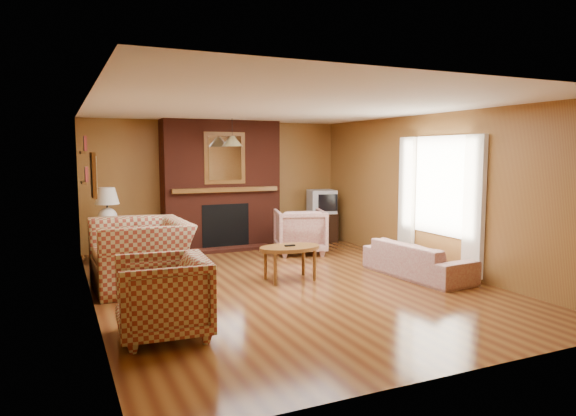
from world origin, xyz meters
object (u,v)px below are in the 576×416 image
table_lamp (107,205)px  tv_stand (322,227)px  fireplace (221,186)px  plaid_loveseat (141,254)px  coffee_table (290,250)px  plaid_armchair (163,297)px  crt_tv (322,202)px  floral_armchair (300,231)px  side_table (109,244)px  floral_sofa (418,259)px

table_lamp → tv_stand: table_lamp is taller
fireplace → tv_stand: (2.05, -0.18, -0.89)m
plaid_loveseat → table_lamp: 1.88m
tv_stand → coffee_table: bearing=-121.4°
plaid_armchair → crt_tv: (4.00, 4.20, 0.41)m
floral_armchair → tv_stand: 1.35m
side_table → tv_stand: bearing=4.8°
fireplace → table_lamp: bearing=-165.7°
plaid_loveseat → fireplace: bearing=139.9°
fireplace → crt_tv: 2.09m
table_lamp → coffee_table: bearing=-46.2°
side_table → tv_stand: size_ratio=1.03×
table_lamp → tv_stand: 4.22m
plaid_armchair → crt_tv: crt_tv is taller
side_table → table_lamp: 0.65m
side_table → tv_stand: (4.15, 0.35, -0.01)m
floral_sofa → plaid_armchair: bearing=98.9°
crt_tv → floral_sofa: bearing=-92.7°
fireplace → table_lamp: 2.18m
plaid_armchair → side_table: plaid_armchair is taller
coffee_table → side_table: bearing=133.8°
plaid_armchair → floral_armchair: (3.05, 3.25, -0.00)m
fireplace → plaid_armchair: 4.86m
tv_stand → crt_tv: 0.52m
plaid_armchair → floral_sofa: plaid_armchair is taller
fireplace → crt_tv: fireplace is taller
plaid_armchair → crt_tv: 5.81m
plaid_armchair → floral_armchair: 4.45m
side_table → coffee_table: bearing=-46.2°
crt_tv → side_table: bearing=-175.3°
fireplace → coffee_table: bearing=-87.7°
plaid_armchair → table_lamp: bearing=-174.1°
side_table → tv_stand: side_table is taller
plaid_loveseat → side_table: size_ratio=2.31×
plaid_armchair → plaid_loveseat: bearing=-179.1°
tv_stand → plaid_loveseat: bearing=-146.6°
plaid_loveseat → floral_armchair: bearing=110.3°
floral_armchair → table_lamp: size_ratio=1.37×
floral_sofa → tv_stand: (0.15, 3.24, 0.04)m
table_lamp → plaid_armchair: bearing=-87.8°
plaid_armchair → fireplace: bearing=159.7°
tv_stand → crt_tv: size_ratio=0.96×
coffee_table → crt_tv: (1.93, 2.66, 0.39)m
fireplace → coffee_table: (0.12, -2.85, -0.76)m
plaid_armchair → floral_sofa: size_ratio=0.51×
fireplace → tv_stand: size_ratio=4.16×
floral_armchair → table_lamp: 3.30m
coffee_table → table_lamp: table_lamp is taller
floral_armchair → side_table: 3.26m
table_lamp → crt_tv: size_ratio=1.06×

